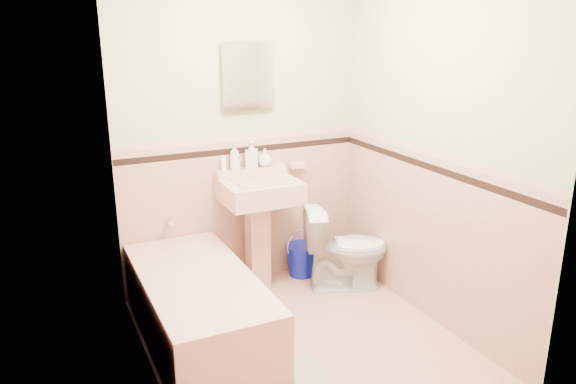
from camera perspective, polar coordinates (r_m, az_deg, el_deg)
name	(u,v)px	position (r m, az deg, el deg)	size (l,w,h in m)	color
floor	(304,342)	(3.91, 1.64, -15.16)	(2.20, 2.20, 0.00)	#D49B8B
wall_back	(242,134)	(4.40, -4.82, 6.02)	(2.50, 2.50, 0.00)	#F1DFC4
wall_front	(419,217)	(2.53, 13.34, -2.56)	(2.50, 2.50, 0.00)	#F1DFC4
wall_left	(142,183)	(3.10, -14.84, 0.90)	(2.50, 2.50, 0.00)	#F1DFC4
wall_right	(434,149)	(3.97, 14.79, 4.33)	(2.50, 2.50, 0.00)	#F1DFC4
wainscot_back	(244,212)	(4.55, -4.56, -2.06)	(2.00, 2.00, 0.00)	#D7A090
wainscot_front	(408,344)	(2.82, 12.27, -15.06)	(2.00, 2.00, 0.00)	#D7A090
wainscot_left	(153,291)	(3.33, -13.79, -9.87)	(2.20, 2.20, 0.00)	#D7A090
wainscot_right	(426,237)	(4.14, 14.00, -4.49)	(2.20, 2.20, 0.00)	#D7A090
accent_back	(243,150)	(4.41, -4.69, 4.32)	(2.00, 2.00, 0.00)	black
accent_front	(414,243)	(2.59, 12.90, -5.16)	(2.00, 2.00, 0.00)	black
accent_left	(147,205)	(3.14, -14.34, -1.34)	(2.20, 2.20, 0.00)	black
accent_right	(430,167)	(3.98, 14.46, 2.48)	(2.20, 2.20, 0.00)	black
cap_back	(242,138)	(4.39, -4.72, 5.59)	(2.00, 2.00, 0.00)	#D49A8F
cap_front	(416,222)	(2.55, 13.04, -3.08)	(2.00, 2.00, 0.00)	#D49A8F
cap_left	(146,188)	(3.11, -14.47, 0.41)	(2.20, 2.20, 0.00)	#D49A8F
cap_right	(431,153)	(3.96, 14.56, 3.88)	(2.20, 2.20, 0.00)	#D49A8F
bathtub	(199,310)	(3.86, -9.18, -11.95)	(0.70, 1.50, 0.45)	#CF9C8E
tub_faucet	(169,221)	(4.34, -12.18, -2.96)	(0.04, 0.04, 0.12)	silver
sink	(261,236)	(4.42, -2.84, -4.57)	(0.58, 0.48, 0.92)	#CF9C8E
sink_faucet	(253,173)	(4.39, -3.64, 2.01)	(0.02, 0.02, 0.10)	silver
medicine_cabinet	(248,76)	(4.33, -4.19, 11.87)	(0.36, 0.04, 0.45)	white
soap_dish	(297,165)	(4.61, 0.92, 2.76)	(0.13, 0.08, 0.04)	#CF9C8E
soap_bottle_left	(235,157)	(4.35, -5.52, 3.63)	(0.08, 0.08, 0.20)	#B2B2B2
soap_bottle_mid	(252,154)	(4.40, -3.77, 3.89)	(0.10, 0.10, 0.21)	#B2B2B2
soap_bottle_right	(265,157)	(4.45, -2.40, 3.58)	(0.11, 0.11, 0.14)	#B2B2B2
tube	(223,163)	(4.33, -6.68, 2.96)	(0.04, 0.04, 0.12)	white
toilet	(346,248)	(4.52, 5.98, -5.81)	(0.38, 0.66, 0.67)	white
bucket	(302,260)	(4.79, 1.43, -7.01)	(0.27, 0.27, 0.27)	#0C18AA
shoe	(257,380)	(3.46, -3.23, -18.81)	(0.14, 0.07, 0.06)	#BF1E59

